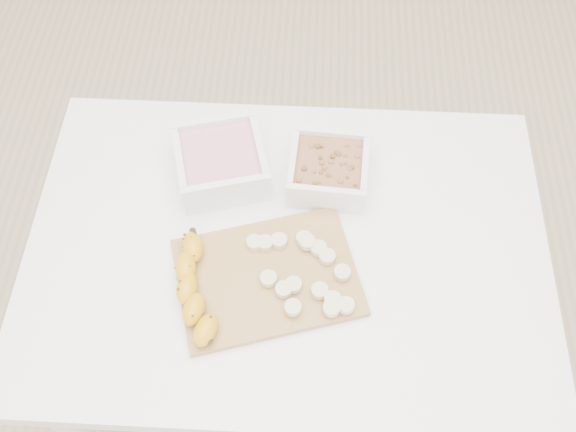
{
  "coord_description": "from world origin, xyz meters",
  "views": [
    {
      "loc": [
        0.03,
        -0.59,
        1.83
      ],
      "look_at": [
        0.0,
        0.03,
        0.81
      ],
      "focal_mm": 40.0,
      "sensor_mm": 36.0,
      "label": 1
    }
  ],
  "objects_px": {
    "bowl_granola": "(328,170)",
    "cutting_board": "(267,277)",
    "bowl_yogurt": "(221,162)",
    "banana": "(195,290)",
    "table": "(287,268)"
  },
  "relations": [
    {
      "from": "bowl_yogurt",
      "to": "banana",
      "type": "relative_size",
      "value": 0.97
    },
    {
      "from": "bowl_granola",
      "to": "bowl_yogurt",
      "type": "bearing_deg",
      "value": 178.59
    },
    {
      "from": "cutting_board",
      "to": "bowl_granola",
      "type": "bearing_deg",
      "value": 64.99
    },
    {
      "from": "bowl_granola",
      "to": "banana",
      "type": "height_order",
      "value": "bowl_granola"
    },
    {
      "from": "bowl_yogurt",
      "to": "banana",
      "type": "height_order",
      "value": "bowl_yogurt"
    },
    {
      "from": "bowl_granola",
      "to": "cutting_board",
      "type": "distance_m",
      "value": 0.25
    },
    {
      "from": "cutting_board",
      "to": "banana",
      "type": "distance_m",
      "value": 0.14
    },
    {
      "from": "bowl_granola",
      "to": "banana",
      "type": "xyz_separation_m",
      "value": [
        -0.23,
        -0.27,
        -0.0
      ]
    },
    {
      "from": "table",
      "to": "cutting_board",
      "type": "distance_m",
      "value": 0.13
    },
    {
      "from": "table",
      "to": "bowl_yogurt",
      "type": "distance_m",
      "value": 0.25
    },
    {
      "from": "bowl_granola",
      "to": "cutting_board",
      "type": "height_order",
      "value": "bowl_granola"
    },
    {
      "from": "bowl_yogurt",
      "to": "banana",
      "type": "distance_m",
      "value": 0.28
    },
    {
      "from": "table",
      "to": "bowl_granola",
      "type": "height_order",
      "value": "bowl_granola"
    },
    {
      "from": "table",
      "to": "bowl_granola",
      "type": "distance_m",
      "value": 0.22
    },
    {
      "from": "banana",
      "to": "table",
      "type": "bearing_deg",
      "value": 33.14
    }
  ]
}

